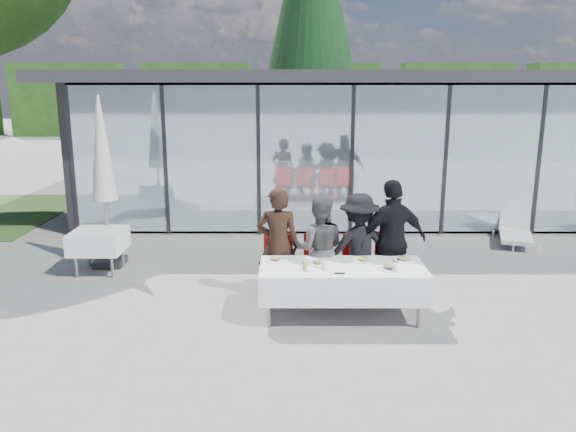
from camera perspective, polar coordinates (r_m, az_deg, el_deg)
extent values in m
plane|color=gray|center=(8.24, 2.09, -9.40)|extent=(90.00, 90.00, 0.00)
cube|color=gray|center=(16.08, 8.26, 1.93)|extent=(14.00, 8.00, 0.10)
cube|color=black|center=(19.70, 6.82, 8.61)|extent=(14.00, 0.20, 3.20)
cube|color=black|center=(16.35, -16.45, 7.21)|extent=(0.20, 8.00, 3.20)
cube|color=silver|center=(11.96, 11.15, 5.46)|extent=(13.60, 0.06, 3.10)
cube|color=#2D2D30|center=(15.37, 8.88, 13.67)|extent=(14.80, 8.80, 0.24)
cube|color=#262628|center=(12.58, -21.05, 5.20)|extent=(0.08, 0.10, 3.10)
cube|color=#262628|center=(12.02, -12.33, 5.44)|extent=(0.08, 0.10, 3.10)
cube|color=#262628|center=(11.75, -3.00, 5.55)|extent=(0.08, 0.10, 3.10)
cube|color=#262628|center=(11.81, 6.50, 5.53)|extent=(0.08, 0.10, 3.10)
cube|color=#262628|center=(12.18, 15.66, 5.35)|extent=(0.08, 0.10, 3.10)
cube|color=#262628|center=(12.84, 24.07, 5.08)|extent=(0.08, 0.10, 3.10)
cube|color=red|center=(14.36, -0.78, 2.34)|extent=(0.45, 0.45, 0.90)
cube|color=red|center=(14.91, 5.03, 2.70)|extent=(0.45, 0.45, 0.90)
cube|color=red|center=(14.85, 14.86, 2.26)|extent=(0.45, 0.45, 0.90)
cube|color=red|center=(16.12, 21.13, 2.65)|extent=(0.45, 0.45, 0.90)
cube|color=#1A3B13|center=(38.16, -21.39, 10.94)|extent=(6.50, 2.00, 4.40)
cube|color=#1A3B13|center=(36.07, -9.23, 11.58)|extent=(6.50, 2.00, 4.40)
cube|color=#1A3B13|center=(35.69, 3.83, 11.70)|extent=(6.50, 2.00, 4.40)
cube|color=#1A3B13|center=(37.07, 16.51, 11.25)|extent=(6.50, 2.00, 4.40)
cube|color=white|center=(7.81, 5.51, -6.53)|extent=(2.26, 0.96, 0.42)
cylinder|color=gray|center=(7.52, -1.97, -8.78)|extent=(0.06, 0.06, 0.71)
cylinder|color=gray|center=(7.71, 13.22, -8.57)|extent=(0.06, 0.06, 0.71)
cylinder|color=gray|center=(8.17, -1.80, -6.94)|extent=(0.06, 0.06, 0.71)
cylinder|color=gray|center=(8.35, 12.15, -6.79)|extent=(0.06, 0.06, 0.71)
imported|color=black|center=(8.29, -1.01, -2.94)|extent=(0.66, 0.66, 1.72)
cube|color=red|center=(8.43, -1.00, -5.60)|extent=(0.44, 0.44, 0.05)
cube|color=red|center=(8.54, -0.98, -3.58)|extent=(0.44, 0.04, 0.55)
cylinder|color=red|center=(8.35, -2.26, -7.53)|extent=(0.04, 0.04, 0.43)
cylinder|color=red|center=(8.34, 0.23, -7.53)|extent=(0.04, 0.04, 0.43)
cylinder|color=red|center=(8.68, -2.17, -6.68)|extent=(0.04, 0.04, 0.43)
cylinder|color=red|center=(8.68, 0.23, -6.69)|extent=(0.04, 0.04, 0.43)
imported|color=#545454|center=(8.32, 3.17, -3.34)|extent=(0.85, 0.85, 1.60)
cube|color=red|center=(8.44, 3.14, -5.60)|extent=(0.44, 0.44, 0.05)
cube|color=red|center=(8.55, 3.09, -3.58)|extent=(0.44, 0.04, 0.55)
cylinder|color=red|center=(8.34, 1.94, -7.53)|extent=(0.04, 0.04, 0.43)
cylinder|color=red|center=(8.36, 4.43, -7.51)|extent=(0.04, 0.04, 0.43)
cylinder|color=red|center=(8.68, 1.86, -6.69)|extent=(0.04, 0.04, 0.43)
cylinder|color=red|center=(8.70, 4.25, -6.67)|extent=(0.04, 0.04, 0.43)
imported|color=black|center=(8.37, 7.17, -3.22)|extent=(1.27, 1.27, 1.63)
cube|color=red|center=(8.49, 7.09, -5.57)|extent=(0.44, 0.44, 0.05)
cube|color=red|center=(8.60, 6.98, -3.56)|extent=(0.44, 0.04, 0.55)
cylinder|color=red|center=(8.38, 5.96, -7.50)|extent=(0.04, 0.04, 0.43)
cylinder|color=red|center=(8.43, 8.42, -7.46)|extent=(0.04, 0.04, 0.43)
cylinder|color=red|center=(8.72, 5.73, -6.66)|extent=(0.04, 0.04, 0.43)
cylinder|color=red|center=(8.76, 8.09, -6.63)|extent=(0.04, 0.04, 0.43)
imported|color=black|center=(8.42, 10.55, -2.52)|extent=(1.34, 1.34, 1.84)
cube|color=red|center=(8.57, 10.40, -5.52)|extent=(0.44, 0.44, 0.05)
cube|color=red|center=(8.68, 10.24, -3.53)|extent=(0.44, 0.04, 0.55)
cylinder|color=red|center=(8.45, 9.34, -7.44)|extent=(0.04, 0.04, 0.43)
cylinder|color=red|center=(8.51, 11.75, -7.38)|extent=(0.04, 0.04, 0.43)
cylinder|color=red|center=(8.78, 8.97, -6.61)|extent=(0.04, 0.04, 0.43)
cylinder|color=red|center=(8.84, 11.29, -6.57)|extent=(0.04, 0.04, 0.43)
cylinder|color=white|center=(7.92, -1.32, -4.51)|extent=(0.29, 0.29, 0.01)
ellipsoid|color=tan|center=(7.91, -1.32, -4.28)|extent=(0.15, 0.15, 0.05)
cylinder|color=white|center=(7.78, 3.03, -4.86)|extent=(0.29, 0.29, 0.01)
ellipsoid|color=#476827|center=(7.77, 3.04, -4.62)|extent=(0.15, 0.15, 0.05)
cylinder|color=white|center=(7.97, 7.59, -4.53)|extent=(0.29, 0.29, 0.01)
ellipsoid|color=tan|center=(7.96, 7.60, -4.30)|extent=(0.15, 0.15, 0.05)
cylinder|color=white|center=(8.08, 11.65, -4.43)|extent=(0.29, 0.29, 0.01)
ellipsoid|color=#476827|center=(8.07, 11.67, -4.20)|extent=(0.15, 0.15, 0.05)
cylinder|color=white|center=(7.69, 10.21, -5.30)|extent=(0.29, 0.29, 0.01)
ellipsoid|color=#476827|center=(7.68, 10.22, -5.06)|extent=(0.15, 0.15, 0.05)
cylinder|color=#8CAE48|center=(7.51, 1.70, -5.05)|extent=(0.06, 0.06, 0.14)
cylinder|color=silver|center=(7.57, 3.60, -5.07)|extent=(0.07, 0.07, 0.10)
cylinder|color=silver|center=(7.57, 10.85, -5.27)|extent=(0.07, 0.07, 0.10)
cube|color=black|center=(7.42, 5.27, -5.81)|extent=(0.14, 0.03, 0.01)
cube|color=white|center=(10.13, -18.70, -2.41)|extent=(0.86, 0.86, 0.36)
cylinder|color=gray|center=(10.02, -20.78, -3.94)|extent=(0.05, 0.05, 0.72)
cylinder|color=gray|center=(9.82, -17.50, -4.02)|extent=(0.05, 0.05, 0.72)
cylinder|color=gray|center=(10.56, -19.65, -2.99)|extent=(0.05, 0.05, 0.72)
cylinder|color=gray|center=(10.37, -16.53, -3.05)|extent=(0.05, 0.05, 0.72)
cube|color=red|center=(13.72, 25.87, 0.47)|extent=(0.51, 0.51, 0.05)
cube|color=red|center=(13.52, 26.47, 1.32)|extent=(0.44, 0.12, 0.55)
cylinder|color=red|center=(13.53, 25.40, -0.67)|extent=(0.04, 0.04, 0.43)
cylinder|color=red|center=(13.69, 26.76, -0.66)|extent=(0.04, 0.04, 0.43)
cylinder|color=red|center=(13.85, 24.78, -0.31)|extent=(0.04, 0.04, 0.43)
cylinder|color=red|center=(14.00, 26.12, -0.31)|extent=(0.04, 0.04, 0.43)
cube|color=black|center=(10.59, -17.60, -4.48)|extent=(0.50, 0.50, 0.12)
cylinder|color=gray|center=(10.28, -18.10, 2.38)|extent=(0.06, 0.06, 2.70)
cone|color=beige|center=(10.18, -18.41, 6.55)|extent=(0.44, 0.44, 1.79)
cube|color=white|center=(12.30, 22.11, -1.82)|extent=(0.97, 1.42, 0.08)
cube|color=white|center=(12.77, 22.05, -0.03)|extent=(0.65, 0.43, 0.54)
cylinder|color=white|center=(11.74, 21.92, -3.05)|extent=(0.04, 0.04, 0.14)
cylinder|color=white|center=(11.94, 24.15, -3.00)|extent=(0.04, 0.04, 0.14)
cylinder|color=white|center=(12.73, 20.12, -1.67)|extent=(0.04, 0.04, 0.14)
cylinder|color=white|center=(12.91, 22.21, -1.65)|extent=(0.04, 0.04, 0.14)
cylinder|color=#382316|center=(20.73, 2.27, 7.25)|extent=(0.44, 0.44, 2.00)
cone|color=black|center=(20.81, 2.40, 21.08)|extent=(4.00, 4.00, 9.00)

